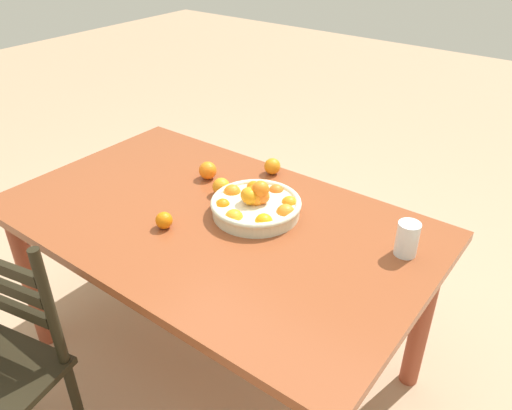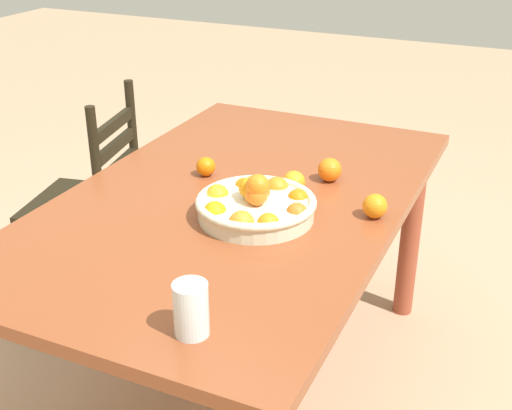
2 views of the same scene
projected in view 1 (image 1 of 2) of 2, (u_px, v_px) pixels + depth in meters
name	position (u px, v px, depth m)	size (l,w,h in m)	color
ground_plane	(220.00, 358.00, 2.30)	(12.00, 12.00, 0.00)	tan
dining_table	(214.00, 240.00, 1.96)	(1.63, 0.99, 0.76)	brown
fruit_bowl	(256.00, 205.00, 1.90)	(0.34, 0.34, 0.14)	beige
orange_loose_0	(272.00, 166.00, 2.19)	(0.07, 0.07, 0.07)	orange
orange_loose_1	(208.00, 170.00, 2.15)	(0.08, 0.08, 0.08)	orange
orange_loose_2	(221.00, 187.00, 2.03)	(0.07, 0.07, 0.07)	orange
orange_loose_3	(164.00, 220.00, 1.83)	(0.06, 0.06, 0.06)	orange
drinking_glass	(407.00, 239.00, 1.68)	(0.08, 0.08, 0.12)	silver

